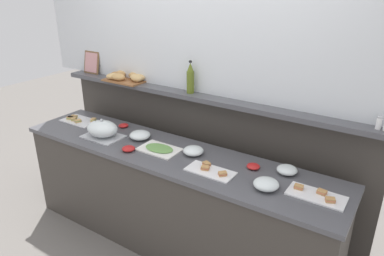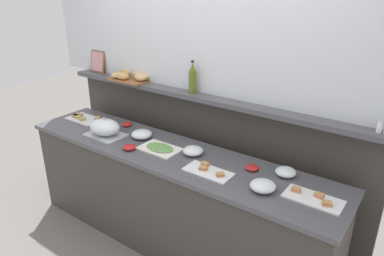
% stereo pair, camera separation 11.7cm
% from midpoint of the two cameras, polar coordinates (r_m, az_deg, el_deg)
% --- Properties ---
extents(ground_plane, '(12.00, 12.00, 0.00)m').
position_cam_midpoint_polar(ground_plane, '(3.72, 1.44, -12.63)').
color(ground_plane, slate).
extents(buffet_counter, '(2.77, 0.61, 0.88)m').
position_cam_midpoint_polar(buffet_counter, '(3.07, -4.52, -11.23)').
color(buffet_counter, '#3D3833').
rests_on(buffet_counter, ground_plane).
extents(back_ledge_unit, '(2.99, 0.22, 1.25)m').
position_cam_midpoint_polar(back_ledge_unit, '(3.30, 0.45, -4.24)').
color(back_ledge_unit, '#3D3833').
rests_on(back_ledge_unit, ground_plane).
extents(upper_wall_panel, '(3.59, 0.08, 1.35)m').
position_cam_midpoint_polar(upper_wall_panel, '(2.97, 0.80, 18.35)').
color(upper_wall_panel, silver).
rests_on(upper_wall_panel, back_ledge_unit).
extents(sandwich_platter_side, '(0.35, 0.17, 0.04)m').
position_cam_midpoint_polar(sandwich_platter_side, '(2.56, 1.63, -6.81)').
color(sandwich_platter_side, white).
rests_on(sandwich_platter_side, buffet_counter).
extents(sandwich_platter_rear, '(0.36, 0.18, 0.04)m').
position_cam_midpoint_polar(sandwich_platter_rear, '(2.40, 17.81, -10.14)').
color(sandwich_platter_rear, white).
rests_on(sandwich_platter_rear, buffet_counter).
extents(sandwich_platter_front, '(0.36, 0.21, 0.04)m').
position_cam_midpoint_polar(sandwich_platter_front, '(3.63, -18.41, 1.18)').
color(sandwich_platter_front, silver).
rests_on(sandwich_platter_front, buffet_counter).
extents(cold_cuts_platter, '(0.33, 0.22, 0.02)m').
position_cam_midpoint_polar(cold_cuts_platter, '(2.89, -6.39, -3.33)').
color(cold_cuts_platter, white).
rests_on(cold_cuts_platter, buffet_counter).
extents(serving_cloche, '(0.34, 0.24, 0.17)m').
position_cam_midpoint_polar(serving_cloche, '(3.18, -15.09, -0.23)').
color(serving_cloche, '#B7BABF').
rests_on(serving_cloche, buffet_counter).
extents(glass_bowl_large, '(0.18, 0.18, 0.07)m').
position_cam_midpoint_polar(glass_bowl_large, '(3.10, -9.35, -1.18)').
color(glass_bowl_large, silver).
rests_on(glass_bowl_large, buffet_counter).
extents(glass_bowl_medium, '(0.17, 0.17, 0.07)m').
position_cam_midpoint_polar(glass_bowl_medium, '(2.39, 10.30, -8.83)').
color(glass_bowl_medium, silver).
rests_on(glass_bowl_medium, buffet_counter).
extents(glass_bowl_small, '(0.16, 0.16, 0.06)m').
position_cam_midpoint_polar(glass_bowl_small, '(2.79, -0.99, -3.69)').
color(glass_bowl_small, silver).
rests_on(glass_bowl_small, buffet_counter).
extents(glass_bowl_extra, '(0.14, 0.14, 0.06)m').
position_cam_midpoint_polar(glass_bowl_extra, '(2.60, 13.60, -6.54)').
color(glass_bowl_extra, silver).
rests_on(glass_bowl_extra, buffet_counter).
extents(condiment_bowl_teal, '(0.09, 0.09, 0.03)m').
position_cam_midpoint_polar(condiment_bowl_teal, '(3.38, -11.82, 0.38)').
color(condiment_bowl_teal, red).
rests_on(condiment_bowl_teal, buffet_counter).
extents(condiment_bowl_red, '(0.10, 0.10, 0.03)m').
position_cam_midpoint_polar(condiment_bowl_red, '(2.62, 8.44, -6.06)').
color(condiment_bowl_red, red).
rests_on(condiment_bowl_red, buffet_counter).
extents(condiment_bowl_cream, '(0.11, 0.11, 0.04)m').
position_cam_midpoint_polar(condiment_bowl_cream, '(2.91, -11.21, -3.23)').
color(condiment_bowl_cream, red).
rests_on(condiment_bowl_cream, buffet_counter).
extents(olive_oil_bottle, '(0.06, 0.06, 0.28)m').
position_cam_midpoint_polar(olive_oil_bottle, '(3.03, -1.38, 7.83)').
color(olive_oil_bottle, '#56661E').
rests_on(olive_oil_bottle, back_ledge_unit).
extents(salt_shaker, '(0.03, 0.03, 0.09)m').
position_cam_midpoint_polar(salt_shaker, '(2.56, 26.41, 0.73)').
color(salt_shaker, white).
rests_on(salt_shaker, back_ledge_unit).
extents(bread_basket, '(0.41, 0.27, 0.08)m').
position_cam_midpoint_polar(bread_basket, '(3.50, -11.47, 7.94)').
color(bread_basket, brown).
rests_on(bread_basket, back_ledge_unit).
extents(framed_picture, '(0.20, 0.06, 0.22)m').
position_cam_midpoint_polar(framed_picture, '(3.86, -16.54, 9.95)').
color(framed_picture, brown).
rests_on(framed_picture, back_ledge_unit).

